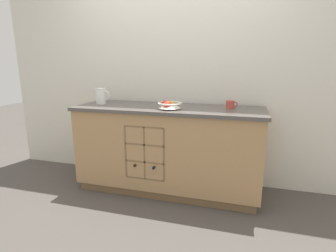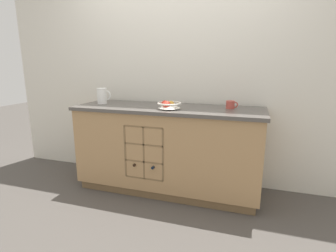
% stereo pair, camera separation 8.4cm
% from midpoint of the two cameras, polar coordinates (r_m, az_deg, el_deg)
% --- Properties ---
extents(ground_plane, '(14.00, 14.00, 0.00)m').
position_cam_midpoint_polar(ground_plane, '(2.99, 0.83, -13.45)').
color(ground_plane, '#4C4742').
extents(back_wall, '(4.40, 0.06, 2.55)m').
position_cam_midpoint_polar(back_wall, '(3.03, 3.01, 11.90)').
color(back_wall, silver).
rests_on(back_wall, ground_plane).
extents(kitchen_island, '(1.95, 0.65, 0.92)m').
position_cam_midpoint_polar(kitchen_island, '(2.81, 0.82, -4.97)').
color(kitchen_island, brown).
rests_on(kitchen_island, ground_plane).
extents(fruit_bowl, '(0.24, 0.24, 0.08)m').
position_cam_midpoint_polar(fruit_bowl, '(2.58, 1.14, 4.65)').
color(fruit_bowl, silver).
rests_on(fruit_bowl, kitchen_island).
extents(white_pitcher, '(0.17, 0.11, 0.17)m').
position_cam_midpoint_polar(white_pitcher, '(3.02, -13.36, 6.48)').
color(white_pitcher, white).
rests_on(white_pitcher, kitchen_island).
extents(ceramic_mug, '(0.12, 0.08, 0.08)m').
position_cam_midpoint_polar(ceramic_mug, '(2.69, 14.35, 4.51)').
color(ceramic_mug, '#B7473D').
rests_on(ceramic_mug, kitchen_island).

